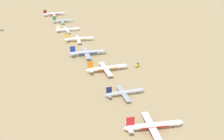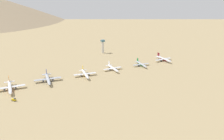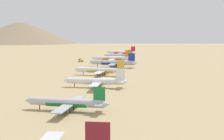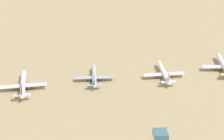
{
  "view_description": "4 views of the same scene",
  "coord_description": "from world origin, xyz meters",
  "px_view_note": "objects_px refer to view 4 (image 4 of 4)",
  "views": [
    {
      "loc": [
        -68.26,
        -346.9,
        129.9
      ],
      "look_at": [
        12.63,
        -82.35,
        3.55
      ],
      "focal_mm": 46.21,
      "sensor_mm": 36.0,
      "label": 1
    },
    {
      "loc": [
        329.36,
        -72.35,
        131.33
      ],
      "look_at": [
        0.02,
        74.23,
        4.19
      ],
      "focal_mm": 38.26,
      "sensor_mm": 36.0,
      "label": 2
    },
    {
      "loc": [
        -46.3,
        245.84,
        31.28
      ],
      "look_at": [
        -8.66,
        23.25,
        3.72
      ],
      "focal_mm": 46.88,
      "sensor_mm": 36.0,
      "label": 3
    },
    {
      "loc": [
        -277.78,
        144.3,
        150.0
      ],
      "look_at": [
        1.26,
        119.03,
        3.04
      ],
      "focal_mm": 64.36,
      "sensor_mm": 36.0,
      "label": 4
    }
  ],
  "objects_px": {
    "parked_jet_5": "(164,73)",
    "parked_jet_6": "(94,76)",
    "parked_jet_4": "(224,65)",
    "parked_jet_7": "(23,84)"
  },
  "relations": [
    {
      "from": "parked_jet_4",
      "to": "parked_jet_6",
      "type": "height_order",
      "value": "parked_jet_4"
    },
    {
      "from": "parked_jet_4",
      "to": "parked_jet_5",
      "type": "height_order",
      "value": "parked_jet_4"
    },
    {
      "from": "parked_jet_5",
      "to": "parked_jet_4",
      "type": "bearing_deg",
      "value": -81.24
    },
    {
      "from": "parked_jet_4",
      "to": "parked_jet_7",
      "type": "height_order",
      "value": "parked_jet_4"
    },
    {
      "from": "parked_jet_4",
      "to": "parked_jet_6",
      "type": "relative_size",
      "value": 1.16
    },
    {
      "from": "parked_jet_4",
      "to": "parked_jet_7",
      "type": "bearing_deg",
      "value": 95.94
    },
    {
      "from": "parked_jet_4",
      "to": "parked_jet_6",
      "type": "bearing_deg",
      "value": 94.28
    },
    {
      "from": "parked_jet_5",
      "to": "parked_jet_6",
      "type": "bearing_deg",
      "value": 90.07
    },
    {
      "from": "parked_jet_4",
      "to": "parked_jet_7",
      "type": "distance_m",
      "value": 157.93
    },
    {
      "from": "parked_jet_5",
      "to": "parked_jet_6",
      "type": "xyz_separation_m",
      "value": [
        -0.06,
        54.0,
        -0.26
      ]
    }
  ]
}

